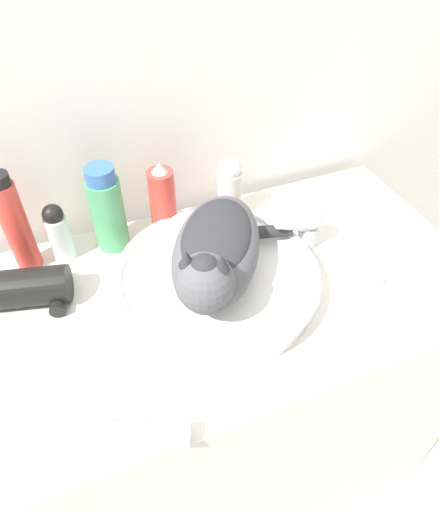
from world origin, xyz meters
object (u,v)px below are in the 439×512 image
object	(u,v)px
spray_bottle_trigger	(163,202)
mouthwash_bottle	(107,210)
shampoo_bottle_tall	(15,225)
soap_bar	(360,280)
deodorant_stick	(58,232)
cream_tube	(137,434)
hair_dryer	(31,288)
faucet	(307,224)
cat	(216,251)
lotion_bottle_white	(229,188)

from	to	relation	value
spray_bottle_trigger	mouthwash_bottle	world-z (taller)	mouthwash_bottle
shampoo_bottle_tall	soap_bar	size ratio (longest dim) A/B	2.97
deodorant_stick	soap_bar	bearing A→B (deg)	-29.37
spray_bottle_trigger	cream_tube	distance (m)	0.51
hair_dryer	deodorant_stick	bearing A→B (deg)	-111.08
faucet	shampoo_bottle_tall	size ratio (longest dim) A/B	0.55
mouthwash_bottle	faucet	bearing A→B (deg)	-23.18
cat	shampoo_bottle_tall	distance (m)	0.42
faucet	hair_dryer	size ratio (longest dim) A/B	0.70
cat	faucet	bearing A→B (deg)	135.88
lotion_bottle_white	deodorant_stick	size ratio (longest dim) A/B	1.14
spray_bottle_trigger	hair_dryer	size ratio (longest dim) A/B	1.03
cat	spray_bottle_trigger	size ratio (longest dim) A/B	1.89
cat	hair_dryer	size ratio (longest dim) A/B	1.94
cat	deodorant_stick	bearing A→B (deg)	-100.56
cat	spray_bottle_trigger	world-z (taller)	cat
hair_dryer	faucet	bearing A→B (deg)	-172.49
shampoo_bottle_tall	cream_tube	world-z (taller)	shampoo_bottle_tall
deodorant_stick	mouthwash_bottle	bearing A→B (deg)	0.00
soap_bar	spray_bottle_trigger	bearing A→B (deg)	136.05
spray_bottle_trigger	lotion_bottle_white	size ratio (longest dim) A/B	1.17
shampoo_bottle_tall	deodorant_stick	size ratio (longest dim) A/B	1.66
mouthwash_bottle	cream_tube	xyz separation A→B (m)	(-0.06, -0.47, -0.08)
shampoo_bottle_tall	soap_bar	distance (m)	0.72
spray_bottle_trigger	soap_bar	size ratio (longest dim) A/B	2.38
cream_tube	hair_dryer	distance (m)	0.38
shampoo_bottle_tall	soap_bar	xyz separation A→B (m)	(0.64, -0.32, -0.10)
soap_bar	faucet	bearing A→B (deg)	110.07
faucet	cream_tube	size ratio (longest dim) A/B	0.74
faucet	deodorant_stick	bearing A→B (deg)	-30.68
cat	mouthwash_bottle	bearing A→B (deg)	-115.35
cat	soap_bar	size ratio (longest dim) A/B	4.49
hair_dryer	spray_bottle_trigger	bearing A→B (deg)	-147.01
soap_bar	cream_tube	bearing A→B (deg)	-163.48
cat	soap_bar	bearing A→B (deg)	105.28
faucet	hair_dryer	xyz separation A→B (m)	(-0.58, 0.06, -0.03)
cat	mouthwash_bottle	xyz separation A→B (m)	(-0.16, 0.24, -0.03)
shampoo_bottle_tall	lotion_bottle_white	bearing A→B (deg)	0.00
spray_bottle_trigger	deodorant_stick	distance (m)	0.23
mouthwash_bottle	soap_bar	bearing A→B (deg)	-35.00
cat	mouthwash_bottle	distance (m)	0.29
deodorant_stick	hair_dryer	xyz separation A→B (m)	(-0.08, -0.11, -0.03)
shampoo_bottle_tall	lotion_bottle_white	size ratio (longest dim) A/B	1.46
faucet	soap_bar	distance (m)	0.16
cream_tube	soap_bar	xyz separation A→B (m)	(0.52, 0.15, -0.01)
mouthwash_bottle	soap_bar	size ratio (longest dim) A/B	2.60
cat	cream_tube	xyz separation A→B (m)	(-0.22, -0.23, -0.11)
cat	shampoo_bottle_tall	world-z (taller)	shampoo_bottle_tall
faucet	cream_tube	distance (m)	0.55
deodorant_stick	cream_tube	world-z (taller)	deodorant_stick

